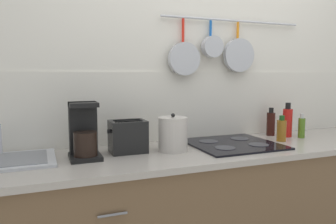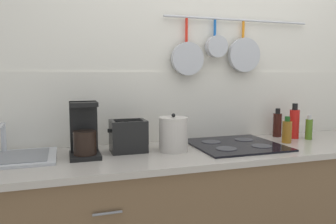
{
  "view_description": "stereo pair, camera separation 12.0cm",
  "coord_description": "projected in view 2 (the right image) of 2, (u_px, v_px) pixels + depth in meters",
  "views": [
    {
      "loc": [
        -1.12,
        -1.77,
        1.37
      ],
      "look_at": [
        -0.42,
        0.0,
        1.15
      ],
      "focal_mm": 35.0,
      "sensor_mm": 36.0,
      "label": 1
    },
    {
      "loc": [
        -1.01,
        -1.81,
        1.37
      ],
      "look_at": [
        -0.42,
        0.0,
        1.15
      ],
      "focal_mm": 35.0,
      "sensor_mm": 36.0,
      "label": 2
    }
  ],
  "objects": [
    {
      "name": "wall_back",
      "position": [
        208.0,
        87.0,
        2.37
      ],
      "size": [
        7.2,
        0.14,
        2.6
      ],
      "color": "silver",
      "rests_on": "ground_plane"
    },
    {
      "name": "cabinet_base",
      "position": [
        229.0,
        219.0,
        2.12
      ],
      "size": [
        3.29,
        0.62,
        0.87
      ],
      "color": "brown",
      "rests_on": "ground_plane"
    },
    {
      "name": "countertop",
      "position": [
        231.0,
        150.0,
        2.07
      ],
      "size": [
        3.33,
        0.64,
        0.03
      ],
      "color": "#A59E93",
      "rests_on": "cabinet_base"
    },
    {
      "name": "sink_basin",
      "position": [
        0.0,
        158.0,
        1.76
      ],
      "size": [
        0.58,
        0.39,
        0.19
      ],
      "color": "#B7BABF",
      "rests_on": "countertop"
    },
    {
      "name": "coffee_maker",
      "position": [
        84.0,
        134.0,
        1.83
      ],
      "size": [
        0.17,
        0.19,
        0.31
      ],
      "color": "black",
      "rests_on": "countertop"
    },
    {
      "name": "toaster",
      "position": [
        128.0,
        136.0,
        1.95
      ],
      "size": [
        0.23,
        0.16,
        0.19
      ],
      "color": "black",
      "rests_on": "countertop"
    },
    {
      "name": "kettle",
      "position": [
        173.0,
        134.0,
        1.97
      ],
      "size": [
        0.18,
        0.18,
        0.23
      ],
      "color": "beige",
      "rests_on": "countertop"
    },
    {
      "name": "cooktop",
      "position": [
        236.0,
        145.0,
        2.12
      ],
      "size": [
        0.55,
        0.53,
        0.01
      ],
      "color": "black",
      "rests_on": "countertop"
    },
    {
      "name": "bottle_olive_oil",
      "position": [
        287.0,
        131.0,
        2.21
      ],
      "size": [
        0.06,
        0.06,
        0.18
      ],
      "color": "#8C5919",
      "rests_on": "countertop"
    },
    {
      "name": "bottle_dish_soap",
      "position": [
        277.0,
        124.0,
        2.42
      ],
      "size": [
        0.06,
        0.06,
        0.21
      ],
      "color": "#33140F",
      "rests_on": "countertop"
    },
    {
      "name": "bottle_cooking_wine",
      "position": [
        294.0,
        123.0,
        2.36
      ],
      "size": [
        0.07,
        0.07,
        0.25
      ],
      "color": "red",
      "rests_on": "countertop"
    },
    {
      "name": "bottle_hot_sauce",
      "position": [
        309.0,
        129.0,
        2.32
      ],
      "size": [
        0.05,
        0.05,
        0.18
      ],
      "color": "#4C721E",
      "rests_on": "countertop"
    }
  ]
}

